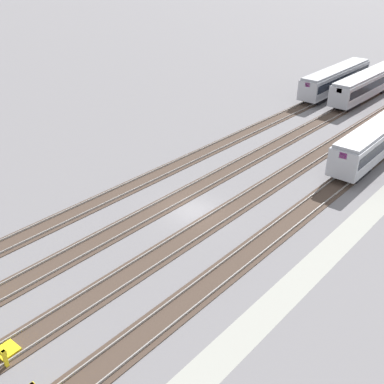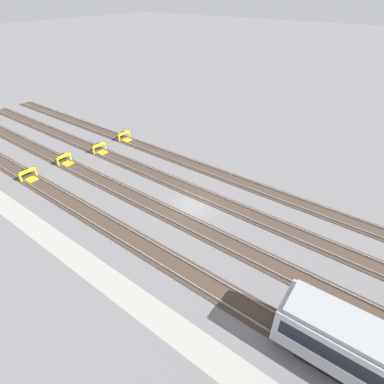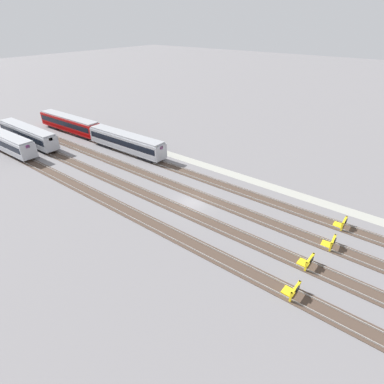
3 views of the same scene
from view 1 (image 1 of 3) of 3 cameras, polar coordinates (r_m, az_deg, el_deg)
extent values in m
plane|color=slate|center=(37.25, 0.07, -2.40)|extent=(400.00, 400.00, 0.00)
cube|color=#9E9E93|center=(32.25, 15.27, -9.09)|extent=(54.00, 2.00, 0.01)
cube|color=#47382D|center=(33.77, 9.01, -6.37)|extent=(90.00, 2.23, 0.06)
cube|color=gray|center=(34.02, 8.02, -5.78)|extent=(90.00, 0.07, 0.15)
cube|color=gray|center=(33.41, 10.06, -6.67)|extent=(90.00, 0.07, 0.15)
cube|color=#47382D|center=(35.96, 2.84, -3.62)|extent=(90.00, 2.24, 0.06)
cube|color=gray|center=(36.29, 1.97, -3.08)|extent=(90.00, 0.07, 0.15)
cube|color=gray|center=(35.54, 3.75, -3.88)|extent=(90.00, 0.07, 0.15)
cube|color=#47382D|center=(38.60, -2.52, -1.18)|extent=(90.00, 2.24, 0.06)
cube|color=gray|center=(38.99, -3.28, -0.70)|extent=(90.00, 0.07, 0.15)
cube|color=gray|center=(38.11, -1.74, -1.40)|extent=(90.00, 0.07, 0.15)
cube|color=#47382D|center=(41.58, -7.15, 0.94)|extent=(90.00, 2.23, 0.06)
cube|color=gray|center=(42.02, -7.81, 1.37)|extent=(90.00, 0.07, 0.15)
cube|color=gray|center=(41.05, -6.49, 0.76)|extent=(90.00, 0.07, 0.15)
cube|color=#ADAFB7|center=(70.32, 21.26, 12.62)|extent=(18.00, 2.82, 2.70)
cube|color=black|center=(70.24, 21.31, 12.88)|extent=(17.28, 2.85, 1.08)
cube|color=#9EA0A8|center=(70.51, 21.15, 12.04)|extent=(17.64, 2.85, 0.54)
cube|color=#999BA0|center=(69.97, 21.48, 13.80)|extent=(17.46, 2.53, 0.30)
cube|color=#B21E99|center=(62.01, 18.21, 12.14)|extent=(0.08, 0.70, 0.56)
cube|color=black|center=(75.84, 22.67, 12.08)|extent=(3.60, 2.24, 0.70)
cube|color=black|center=(65.75, 19.12, 10.41)|extent=(3.60, 2.24, 0.70)
cube|color=#ADAFB7|center=(71.81, 17.79, 13.49)|extent=(18.05, 3.12, 2.70)
cube|color=black|center=(71.73, 17.83, 13.74)|extent=(17.33, 3.15, 1.08)
cube|color=#9EA0A8|center=(71.99, 17.70, 12.92)|extent=(17.69, 3.14, 0.54)
cube|color=#999BA0|center=(71.46, 17.97, 14.65)|extent=(17.50, 2.83, 0.30)
cube|color=#B21E99|center=(79.73, 20.66, 15.19)|extent=(0.09, 0.70, 0.56)
cube|color=#B21E99|center=(63.64, 14.49, 13.05)|extent=(0.09, 0.70, 0.56)
cube|color=black|center=(77.24, 19.36, 12.94)|extent=(3.64, 2.30, 0.70)
cube|color=black|center=(67.31, 15.56, 11.34)|extent=(3.64, 2.30, 0.70)
cube|color=#ADAFB7|center=(50.20, 22.62, 6.40)|extent=(18.05, 3.11, 2.70)
cube|color=black|center=(50.09, 22.69, 6.75)|extent=(17.33, 3.14, 1.08)
cube|color=#9EA0A8|center=(50.46, 22.46, 5.61)|extent=(17.69, 3.14, 0.54)
cube|color=#999BA0|center=(49.71, 22.94, 8.00)|extent=(17.50, 2.82, 0.30)
cube|color=#B21E99|center=(41.91, 18.66, 4.40)|extent=(0.09, 0.70, 0.56)
cube|color=black|center=(45.91, 19.84, 2.59)|extent=(3.64, 2.30, 0.70)
cube|color=yellow|center=(26.46, -22.62, -18.99)|extent=(0.19, 0.19, 1.15)
cube|color=yellow|center=(27.54, -22.42, -18.11)|extent=(1.15, 1.13, 0.18)
camera|label=2|loc=(38.26, 41.90, 20.73)|focal=28.00mm
camera|label=3|loc=(49.36, -51.12, 23.10)|focal=28.00mm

